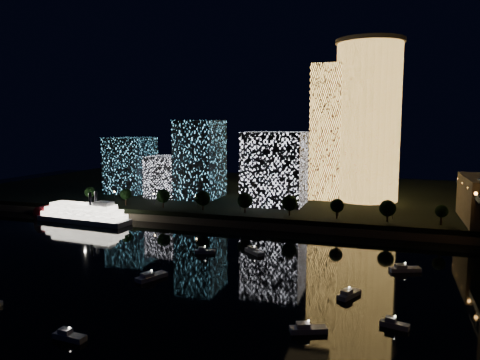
# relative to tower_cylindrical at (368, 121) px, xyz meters

# --- Properties ---
(ground) EXTENTS (520.00, 520.00, 0.00)m
(ground) POSITION_rel_tower_cylindrical_xyz_m (-18.58, -140.35, -45.32)
(ground) COLOR black
(ground) RESTS_ON ground
(far_bank) EXTENTS (420.00, 160.00, 5.00)m
(far_bank) POSITION_rel_tower_cylindrical_xyz_m (-18.58, 19.65, -42.82)
(far_bank) COLOR black
(far_bank) RESTS_ON ground
(seawall) EXTENTS (420.00, 6.00, 3.00)m
(seawall) POSITION_rel_tower_cylindrical_xyz_m (-18.58, -58.35, -43.82)
(seawall) COLOR #6B5E4C
(seawall) RESTS_ON ground
(tower_cylindrical) EXTENTS (34.00, 34.00, 80.39)m
(tower_cylindrical) POSITION_rel_tower_cylindrical_xyz_m (0.00, 0.00, 0.00)
(tower_cylindrical) COLOR #FFB951
(tower_cylindrical) RESTS_ON far_bank
(tower_rectangular) EXTENTS (21.64, 21.64, 68.85)m
(tower_rectangular) POSITION_rel_tower_cylindrical_xyz_m (-17.03, 0.60, -5.89)
(tower_rectangular) COLOR #FFB951
(tower_rectangular) RESTS_ON far_bank
(midrise_blocks) EXTENTS (113.01, 38.11, 40.79)m
(midrise_blocks) POSITION_rel_tower_cylindrical_xyz_m (-82.40, -20.40, -23.23)
(midrise_blocks) COLOR white
(midrise_blocks) RESTS_ON far_bank
(riverboat) EXTENTS (49.25, 14.39, 14.63)m
(riverboat) POSITION_rel_tower_cylindrical_xyz_m (-120.62, -71.40, -41.57)
(riverboat) COLOR silver
(riverboat) RESTS_ON ground
(motorboats) EXTENTS (130.91, 78.61, 2.78)m
(motorboats) POSITION_rel_tower_cylindrical_xyz_m (-20.15, -129.19, -44.50)
(motorboats) COLOR silver
(motorboats) RESTS_ON ground
(esplanade_trees) EXTENTS (165.19, 6.92, 8.96)m
(esplanade_trees) POSITION_rel_tower_cylindrical_xyz_m (-47.19, -52.35, -34.85)
(esplanade_trees) COLOR black
(esplanade_trees) RESTS_ON far_bank
(street_lamps) EXTENTS (132.70, 0.70, 5.65)m
(street_lamps) POSITION_rel_tower_cylindrical_xyz_m (-52.58, -46.35, -36.30)
(street_lamps) COLOR black
(street_lamps) RESTS_ON far_bank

